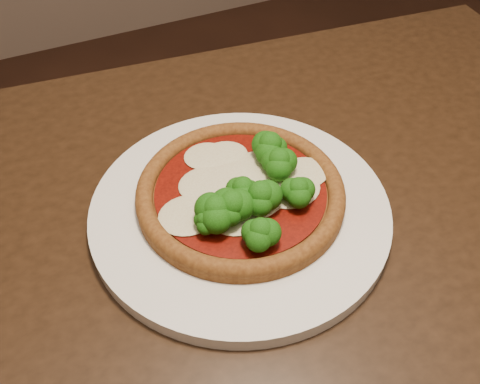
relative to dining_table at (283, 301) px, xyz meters
name	(u,v)px	position (x,y,z in m)	size (l,w,h in m)	color
dining_table	(283,301)	(0.00, 0.00, 0.00)	(1.20, 1.00, 0.75)	black
plate	(240,210)	(-0.02, 0.08, 0.11)	(0.36, 0.36, 0.02)	silver
pizza	(244,191)	(-0.02, 0.08, 0.13)	(0.25, 0.25, 0.06)	brown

